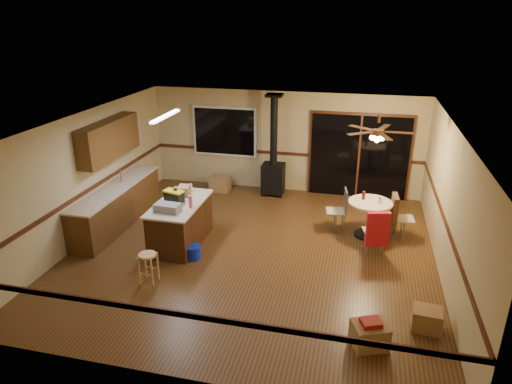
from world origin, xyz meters
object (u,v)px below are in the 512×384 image
(toolbox_black, at_px, (174,197))
(chair_near, at_px, (377,229))
(kitchen_island, at_px, (181,223))
(dining_table, at_px, (369,213))
(chair_left, at_px, (341,205))
(box_corner_a, at_px, (369,335))
(blue_bucket, at_px, (193,252))
(wood_stove, at_px, (273,168))
(bar_stool, at_px, (148,268))
(box_corner_b, at_px, (427,319))
(chair_right, at_px, (395,212))
(toolbox_grey, at_px, (167,208))
(box_under_window, at_px, (220,183))

(toolbox_black, relative_size, chair_near, 0.54)
(kitchen_island, xyz_separation_m, dining_table, (3.72, 1.22, 0.08))
(chair_left, bearing_deg, box_corner_a, -79.88)
(toolbox_black, bearing_deg, dining_table, 17.37)
(toolbox_black, distance_m, dining_table, 4.04)
(blue_bucket, relative_size, chair_left, 0.61)
(wood_stove, height_order, bar_stool, wood_stove)
(bar_stool, bearing_deg, box_corner_a, -11.92)
(kitchen_island, relative_size, box_corner_b, 4.01)
(toolbox_black, bearing_deg, box_corner_a, -30.84)
(toolbox_black, distance_m, chair_right, 4.54)
(toolbox_grey, height_order, chair_near, toolbox_grey)
(toolbox_grey, height_order, bar_stool, toolbox_grey)
(toolbox_grey, relative_size, box_corner_a, 1.02)
(toolbox_black, bearing_deg, box_under_window, 90.22)
(bar_stool, height_order, chair_right, chair_right)
(toolbox_black, relative_size, chair_right, 0.54)
(blue_bucket, relative_size, box_corner_b, 0.75)
(bar_stool, relative_size, box_corner_b, 1.33)
(toolbox_grey, height_order, box_corner_a, toolbox_grey)
(box_under_window, bearing_deg, dining_table, -24.95)
(box_corner_a, height_order, box_corner_b, box_corner_a)
(kitchen_island, distance_m, wood_stove, 3.33)
(blue_bucket, bearing_deg, dining_table, 28.15)
(kitchen_island, height_order, dining_table, kitchen_island)
(toolbox_grey, bearing_deg, dining_table, 23.78)
(bar_stool, distance_m, dining_table, 4.61)
(chair_left, relative_size, chair_right, 0.74)
(dining_table, bearing_deg, chair_near, -80.63)
(kitchen_island, relative_size, bar_stool, 3.02)
(box_under_window, bearing_deg, chair_near, -33.76)
(toolbox_black, distance_m, box_corner_b, 5.09)
(toolbox_grey, relative_size, dining_table, 0.54)
(chair_near, relative_size, box_under_window, 1.39)
(toolbox_grey, relative_size, box_corner_b, 1.16)
(bar_stool, bearing_deg, toolbox_grey, 92.84)
(bar_stool, height_order, box_corner_a, bar_stool)
(chair_right, bearing_deg, box_corner_b, -83.01)
(kitchen_island, xyz_separation_m, toolbox_black, (-0.11, 0.02, 0.55))
(wood_stove, relative_size, chair_near, 3.60)
(dining_table, bearing_deg, toolbox_grey, -156.22)
(bar_stool, bearing_deg, kitchen_island, 89.96)
(kitchen_island, relative_size, wood_stove, 0.67)
(toolbox_black, relative_size, box_under_window, 0.75)
(toolbox_black, distance_m, box_corner_a, 4.59)
(wood_stove, xyz_separation_m, toolbox_grey, (-1.35, -3.49, 0.25))
(toolbox_grey, xyz_separation_m, chair_near, (3.92, 0.78, -0.38))
(chair_near, xyz_separation_m, chair_right, (0.37, 0.92, 0.00))
(wood_stove, height_order, chair_right, wood_stove)
(chair_near, height_order, box_under_window, chair_near)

